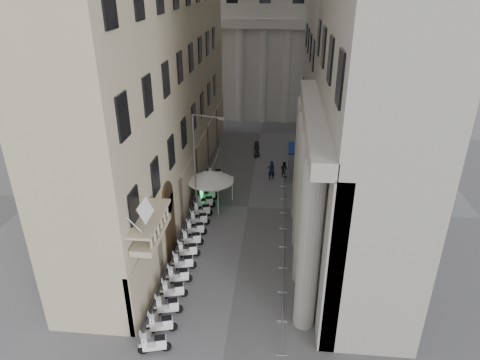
# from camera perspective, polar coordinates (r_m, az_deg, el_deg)

# --- Properties ---
(far_building) EXTENTS (22.00, 10.00, 30.00)m
(far_building) POSITION_cam_1_polar(r_m,az_deg,el_deg) (60.94, 3.58, 22.80)
(far_building) COLOR #BCB9B1
(far_building) RESTS_ON ground
(iron_fence) EXTENTS (0.30, 28.00, 1.40)m
(iron_fence) POSITION_cam_1_polar(r_m,az_deg,el_deg) (36.35, -5.87, -4.21)
(iron_fence) COLOR black
(iron_fence) RESTS_ON ground
(blue_awning) EXTENTS (1.60, 3.00, 3.00)m
(blue_awning) POSITION_cam_1_polar(r_m,az_deg,el_deg) (42.84, 7.36, 0.57)
(blue_awning) COLOR navy
(blue_awning) RESTS_ON ground
(flag) EXTENTS (1.00, 1.40, 8.20)m
(flag) POSITION_cam_1_polar(r_m,az_deg,el_deg) (26.17, -10.87, -18.47)
(flag) COLOR #9E0C11
(flag) RESTS_ON ground
(scooter_0) EXTENTS (1.50, 0.91, 1.50)m
(scooter_0) POSITION_cam_1_polar(r_m,az_deg,el_deg) (24.82, -11.19, -21.57)
(scooter_0) COLOR white
(scooter_0) RESTS_ON ground
(scooter_1) EXTENTS (1.50, 0.91, 1.50)m
(scooter_1) POSITION_cam_1_polar(r_m,az_deg,el_deg) (25.76, -10.29, -19.30)
(scooter_1) COLOR white
(scooter_1) RESTS_ON ground
(scooter_2) EXTENTS (1.50, 0.91, 1.50)m
(scooter_2) POSITION_cam_1_polar(r_m,az_deg,el_deg) (26.73, -9.48, -17.19)
(scooter_2) COLOR white
(scooter_2) RESTS_ON ground
(scooter_3) EXTENTS (1.50, 0.91, 1.50)m
(scooter_3) POSITION_cam_1_polar(r_m,az_deg,el_deg) (27.74, -8.73, -15.23)
(scooter_3) COLOR white
(scooter_3) RESTS_ON ground
(scooter_4) EXTENTS (1.50, 0.91, 1.50)m
(scooter_4) POSITION_cam_1_polar(r_m,az_deg,el_deg) (28.79, -8.06, -13.41)
(scooter_4) COLOR white
(scooter_4) RESTS_ON ground
(scooter_5) EXTENTS (1.50, 0.91, 1.50)m
(scooter_5) POSITION_cam_1_polar(r_m,az_deg,el_deg) (29.87, -7.44, -11.72)
(scooter_5) COLOR white
(scooter_5) RESTS_ON ground
(scooter_6) EXTENTS (1.50, 0.91, 1.50)m
(scooter_6) POSITION_cam_1_polar(r_m,az_deg,el_deg) (30.97, -6.87, -10.14)
(scooter_6) COLOR white
(scooter_6) RESTS_ON ground
(scooter_7) EXTENTS (1.50, 0.91, 1.50)m
(scooter_7) POSITION_cam_1_polar(r_m,az_deg,el_deg) (32.10, -6.35, -8.67)
(scooter_7) COLOR white
(scooter_7) RESTS_ON ground
(scooter_8) EXTENTS (1.50, 0.91, 1.50)m
(scooter_8) POSITION_cam_1_polar(r_m,az_deg,el_deg) (33.26, -5.87, -7.31)
(scooter_8) COLOR white
(scooter_8) RESTS_ON ground
(scooter_9) EXTENTS (1.50, 0.91, 1.50)m
(scooter_9) POSITION_cam_1_polar(r_m,az_deg,el_deg) (34.43, -5.42, -6.03)
(scooter_9) COLOR white
(scooter_9) RESTS_ON ground
(scooter_10) EXTENTS (1.50, 0.91, 1.50)m
(scooter_10) POSITION_cam_1_polar(r_m,az_deg,el_deg) (35.62, -5.00, -4.84)
(scooter_10) COLOR white
(scooter_10) RESTS_ON ground
(scooter_11) EXTENTS (1.50, 0.91, 1.50)m
(scooter_11) POSITION_cam_1_polar(r_m,az_deg,el_deg) (36.82, -4.61, -3.73)
(scooter_11) COLOR white
(scooter_11) RESTS_ON ground
(scooter_12) EXTENTS (1.50, 0.91, 1.50)m
(scooter_12) POSITION_cam_1_polar(r_m,az_deg,el_deg) (38.04, -4.25, -2.68)
(scooter_12) COLOR white
(scooter_12) RESTS_ON ground
(scooter_13) EXTENTS (1.50, 0.91, 1.50)m
(scooter_13) POSITION_cam_1_polar(r_m,az_deg,el_deg) (39.28, -3.91, -1.71)
(scooter_13) COLOR white
(scooter_13) RESTS_ON ground
(scooter_14) EXTENTS (1.50, 0.91, 1.50)m
(scooter_14) POSITION_cam_1_polar(r_m,az_deg,el_deg) (40.52, -3.59, -0.79)
(scooter_14) COLOR white
(scooter_14) RESTS_ON ground
(scooter_15) EXTENTS (1.50, 0.91, 1.50)m
(scooter_15) POSITION_cam_1_polar(r_m,az_deg,el_deg) (41.78, -3.29, 0.07)
(scooter_15) COLOR white
(scooter_15) RESTS_ON ground
(barrier_0) EXTENTS (0.60, 2.40, 1.10)m
(barrier_0) POSITION_cam_1_polar(r_m,az_deg,el_deg) (25.17, 5.58, -20.27)
(barrier_0) COLOR #B5B7BD
(barrier_0) RESTS_ON ground
(barrier_1) EXTENTS (0.60, 2.40, 1.10)m
(barrier_1) POSITION_cam_1_polar(r_m,az_deg,el_deg) (26.97, 5.64, -16.45)
(barrier_1) COLOR #B5B7BD
(barrier_1) RESTS_ON ground
(barrier_2) EXTENTS (0.60, 2.40, 1.10)m
(barrier_2) POSITION_cam_1_polar(r_m,az_deg,el_deg) (28.87, 5.69, -13.13)
(barrier_2) COLOR #B5B7BD
(barrier_2) RESTS_ON ground
(barrier_3) EXTENTS (0.60, 2.40, 1.10)m
(barrier_3) POSITION_cam_1_polar(r_m,az_deg,el_deg) (30.86, 5.73, -10.22)
(barrier_3) COLOR #B5B7BD
(barrier_3) RESTS_ON ground
(barrier_4) EXTENTS (0.60, 2.40, 1.10)m
(barrier_4) POSITION_cam_1_polar(r_m,az_deg,el_deg) (32.92, 5.76, -7.68)
(barrier_4) COLOR #B5B7BD
(barrier_4) RESTS_ON ground
(barrier_5) EXTENTS (0.60, 2.40, 1.10)m
(barrier_5) POSITION_cam_1_polar(r_m,az_deg,el_deg) (35.04, 5.79, -5.44)
(barrier_5) COLOR #B5B7BD
(barrier_5) RESTS_ON ground
(barrier_6) EXTENTS (0.60, 2.40, 1.10)m
(barrier_6) POSITION_cam_1_polar(r_m,az_deg,el_deg) (37.20, 5.82, -3.45)
(barrier_6) COLOR #B5B7BD
(barrier_6) RESTS_ON ground
(barrier_7) EXTENTS (0.60, 2.40, 1.10)m
(barrier_7) POSITION_cam_1_polar(r_m,az_deg,el_deg) (39.41, 5.84, -1.69)
(barrier_7) COLOR #B5B7BD
(barrier_7) RESTS_ON ground
(barrier_8) EXTENTS (0.60, 2.40, 1.10)m
(barrier_8) POSITION_cam_1_polar(r_m,az_deg,el_deg) (41.65, 5.86, -0.11)
(barrier_8) COLOR #B5B7BD
(barrier_8) RESTS_ON ground
(security_tent) EXTENTS (3.93, 3.93, 3.19)m
(security_tent) POSITION_cam_1_polar(r_m,az_deg,el_deg) (36.75, -4.39, 0.89)
(security_tent) COLOR white
(security_tent) RESTS_ON ground
(street_lamp) EXTENTS (2.72, 0.92, 8.55)m
(street_lamp) POSITION_cam_1_polar(r_m,az_deg,el_deg) (33.88, -5.58, 3.15)
(street_lamp) COLOR gray
(street_lamp) RESTS_ON ground
(info_kiosk) EXTENTS (0.35, 0.81, 1.66)m
(info_kiosk) POSITION_cam_1_polar(r_m,az_deg,el_deg) (37.14, -5.36, -2.01)
(info_kiosk) COLOR black
(info_kiosk) RESTS_ON ground
(pedestrian_a) EXTENTS (0.82, 0.69, 1.92)m
(pedestrian_a) POSITION_cam_1_polar(r_m,az_deg,el_deg) (41.46, 4.19, 1.30)
(pedestrian_a) COLOR black
(pedestrian_a) RESTS_ON ground
(pedestrian_b) EXTENTS (0.94, 0.88, 1.53)m
(pedestrian_b) POSITION_cam_1_polar(r_m,az_deg,el_deg) (42.32, 5.86, 1.47)
(pedestrian_b) COLOR black
(pedestrian_b) RESTS_ON ground
(pedestrian_c) EXTENTS (1.07, 1.04, 1.85)m
(pedestrian_c) POSITION_cam_1_polar(r_m,az_deg,el_deg) (46.62, 2.24, 4.15)
(pedestrian_c) COLOR black
(pedestrian_c) RESTS_ON ground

